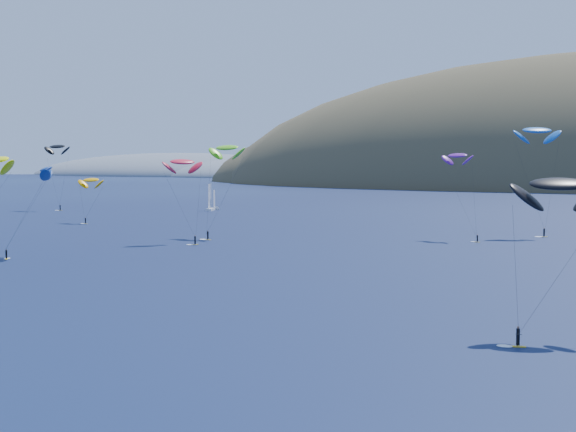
{
  "coord_description": "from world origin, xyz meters",
  "views": [
    {
      "loc": [
        74.36,
        -38.55,
        18.38
      ],
      "look_at": [
        14.36,
        80.0,
        9.0
      ],
      "focal_mm": 50.0,
      "sensor_mm": 36.0,
      "label": 1
    }
  ],
  "objects": [
    {
      "name": "headland",
      "position": [
        -445.26,
        750.08,
        -3.36
      ],
      "size": [
        460.0,
        250.0,
        60.0
      ],
      "color": "slate",
      "rests_on": "ground"
    },
    {
      "name": "sailboat",
      "position": [
        -80.84,
        206.46,
        0.92
      ],
      "size": [
        9.12,
        8.06,
        10.89
      ],
      "rotation": [
        0.0,
        0.0,
        0.31
      ],
      "color": "white",
      "rests_on": "ground"
    },
    {
      "name": "kitesurfer_1",
      "position": [
        -82.61,
        144.15,
        12.41
      ],
      "size": [
        8.41,
        7.64,
        14.71
      ],
      "rotation": [
        0.0,
        0.0,
        0.07
      ],
      "color": "yellow",
      "rests_on": "ground"
    },
    {
      "name": "kitesurfer_3",
      "position": [
        -25.58,
        126.51,
        21.18
      ],
      "size": [
        9.48,
        13.15,
        23.84
      ],
      "rotation": [
        0.0,
        0.0,
        -0.03
      ],
      "color": "yellow",
      "rests_on": "ground"
    },
    {
      "name": "kitesurfer_4",
      "position": [
        40.32,
        161.87,
        25.4
      ],
      "size": [
        11.93,
        9.53,
        28.46
      ],
      "rotation": [
        0.0,
        0.0,
        0.49
      ],
      "color": "yellow",
      "rests_on": "ground"
    },
    {
      "name": "kitesurfer_6",
      "position": [
        25.18,
        146.18,
        19.29
      ],
      "size": [
        11.38,
        10.25,
        21.4
      ],
      "rotation": [
        0.0,
        0.0,
        -0.2
      ],
      "color": "yellow",
      "rests_on": "ground"
    },
    {
      "name": "kitesurfer_7",
      "position": [
        61.7,
        50.15,
        15.77
      ],
      "size": [
        10.42,
        13.33,
        18.46
      ],
      "rotation": [
        0.0,
        0.0,
        0.3
      ],
      "color": "yellow",
      "rests_on": "ground"
    },
    {
      "name": "kitesurfer_9",
      "position": [
        -27.21,
        110.04,
        17.84
      ],
      "size": [
        10.94,
        9.59,
        20.3
      ],
      "rotation": [
        0.0,
        0.0,
        0.89
      ],
      "color": "yellow",
      "rests_on": "ground"
    },
    {
      "name": "kitesurfer_10",
      "position": [
        -36.9,
        78.07,
        16.5
      ],
      "size": [
        7.27,
        13.79,
        18.61
      ],
      "rotation": [
        0.0,
        0.0,
        -0.89
      ],
      "color": "yellow",
      "rests_on": "ground"
    },
    {
      "name": "kitesurfer_12",
      "position": [
        -133.94,
        185.77,
        23.09
      ],
      "size": [
        10.87,
        7.82,
        25.86
      ],
      "rotation": [
        0.0,
        0.0,
        0.18
      ],
      "color": "yellow",
      "rests_on": "ground"
    }
  ]
}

